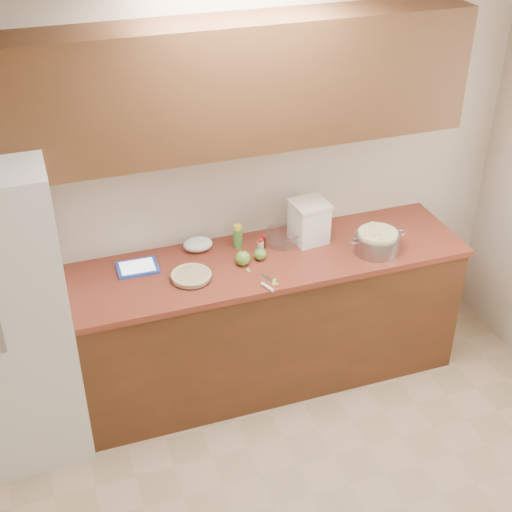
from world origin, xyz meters
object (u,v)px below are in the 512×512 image
object	(u,v)px
pie	(191,276)
tablet	(137,267)
colander	(377,242)
flour_canister	(309,221)

from	to	relation	value
pie	tablet	xyz separation A→B (m)	(-0.27, 0.21, -0.01)
colander	tablet	bearing A→B (deg)	168.81
tablet	pie	bearing A→B (deg)	-36.35
tablet	flour_canister	bearing A→B (deg)	-0.08
colander	flour_canister	distance (m)	0.43
pie	flour_canister	world-z (taller)	flour_canister
colander	tablet	size ratio (longest dim) A/B	1.51
pie	flour_canister	size ratio (longest dim) A/B	0.91
colander	tablet	xyz separation A→B (m)	(-1.42, 0.28, -0.06)
colander	pie	bearing A→B (deg)	176.42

